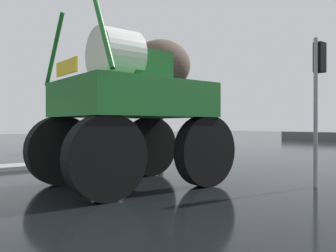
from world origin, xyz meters
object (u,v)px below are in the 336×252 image
object	(u,v)px
traffic_signal_near_right	(318,79)
bare_tree_left	(161,66)
oversize_sprayer	(131,109)
traffic_signal_near_left	(123,99)

from	to	relation	value
traffic_signal_near_right	bare_tree_left	xyz separation A→B (m)	(-14.70, 5.78, 2.90)
oversize_sprayer	traffic_signal_near_left	size ratio (longest dim) A/B	1.23
traffic_signal_near_right	bare_tree_left	distance (m)	16.06
oversize_sprayer	traffic_signal_near_right	size ratio (longest dim) A/B	1.24
traffic_signal_near_left	traffic_signal_near_right	bearing A→B (deg)	0.00
oversize_sprayer	bare_tree_left	xyz separation A→B (m)	(-11.33, 9.83, 3.74)
traffic_signal_near_left	bare_tree_left	distance (m)	7.75
traffic_signal_near_left	traffic_signal_near_right	size ratio (longest dim) A/B	1.01
oversize_sprayer	traffic_signal_near_left	xyz separation A→B (m)	(-7.04, 4.05, 0.86)
bare_tree_left	oversize_sprayer	bearing A→B (deg)	-40.94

